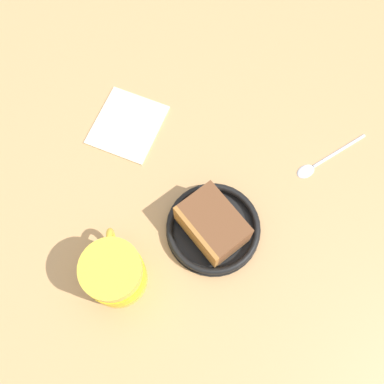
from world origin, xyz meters
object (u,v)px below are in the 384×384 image
(teaspoon, at_px, (318,163))
(folded_napkin, at_px, (127,124))
(cake_slice, at_px, (213,224))
(tea_mug, at_px, (115,273))
(small_plate, at_px, (213,228))

(teaspoon, distance_m, folded_napkin, 0.31)
(cake_slice, height_order, tea_mug, tea_mug)
(cake_slice, distance_m, teaspoon, 0.20)
(cake_slice, relative_size, teaspoon, 0.94)
(cake_slice, relative_size, folded_napkin, 1.01)
(cake_slice, distance_m, folded_napkin, 0.22)
(tea_mug, bearing_deg, small_plate, -125.44)
(small_plate, distance_m, teaspoon, 0.20)
(tea_mug, bearing_deg, cake_slice, -125.62)
(small_plate, distance_m, folded_napkin, 0.22)
(small_plate, xyz_separation_m, cake_slice, (0.00, 0.00, 0.03))
(small_plate, bearing_deg, folded_napkin, -25.84)
(folded_napkin, bearing_deg, tea_mug, 116.70)
(teaspoon, relative_size, folded_napkin, 1.07)
(small_plate, xyz_separation_m, teaspoon, (-0.10, -0.17, -0.01))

